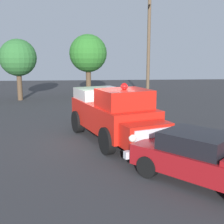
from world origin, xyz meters
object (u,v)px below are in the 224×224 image
utility_pole (149,48)px  traffic_cone (184,138)px  vintage_fire_truck (114,114)px  oak_tree_left (18,58)px  lawn_chair_by_car (116,115)px  classic_hot_rod (207,159)px  oak_tree_right (88,54)px

utility_pole → traffic_cone: size_ratio=12.52×
vintage_fire_truck → oak_tree_left: bearing=118.6°
vintage_fire_truck → traffic_cone: size_ratio=9.97×
lawn_chair_by_car → oak_tree_left: 11.97m
classic_hot_rod → oak_tree_right: 18.69m
vintage_fire_truck → utility_pole: utility_pole is taller
classic_hot_rod → oak_tree_left: 18.98m
oak_tree_right → traffic_cone: size_ratio=8.40×
vintage_fire_truck → classic_hot_rod: 5.09m
classic_hot_rod → lawn_chair_by_car: size_ratio=4.38×
utility_pole → traffic_cone: (-0.95, -12.24, -3.81)m
vintage_fire_truck → classic_hot_rod: size_ratio=1.42×
vintage_fire_truck → classic_hot_rod: vintage_fire_truck is taller
classic_hot_rod → lawn_chair_by_car: (-1.96, 7.20, -0.16)m
vintage_fire_truck → classic_hot_rod: (2.27, -4.53, -0.45)m
oak_tree_right → utility_pole: utility_pole is taller
classic_hot_rod → traffic_cone: bearing=82.0°
vintage_fire_truck → utility_pole: 12.25m
lawn_chair_by_car → traffic_cone: bearing=-55.5°
vintage_fire_truck → oak_tree_left: size_ratio=1.31×
vintage_fire_truck → lawn_chair_by_car: (0.31, 2.66, -0.61)m
oak_tree_right → traffic_cone: 15.43m
oak_tree_right → utility_pole: (4.75, -2.33, 0.43)m
oak_tree_left → lawn_chair_by_car: bearing=-53.8°
vintage_fire_truck → lawn_chair_by_car: bearing=83.3°
vintage_fire_truck → oak_tree_right: oak_tree_right is taller
oak_tree_left → traffic_cone: (9.34, -13.00, -3.05)m
lawn_chair_by_car → utility_pole: size_ratio=0.13×
classic_hot_rod → traffic_cone: classic_hot_rod is taller
classic_hot_rod → oak_tree_left: bearing=118.0°
utility_pole → lawn_chair_by_car: bearing=-111.6°
vintage_fire_truck → oak_tree_right: bearing=94.3°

